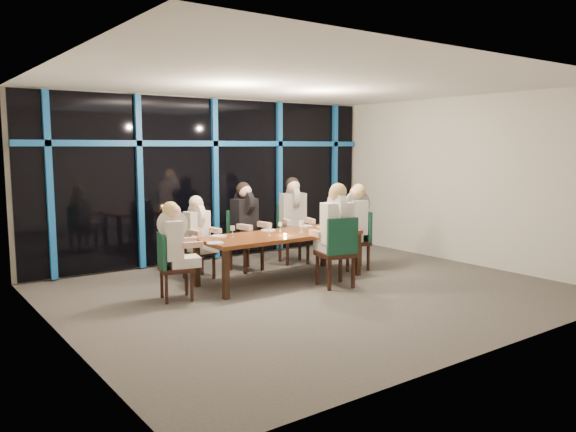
# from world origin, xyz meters

# --- Properties ---
(room) EXTENTS (7.04, 7.00, 3.02)m
(room) POSITION_xyz_m (0.00, 0.00, 2.02)
(room) COLOR #59544E
(room) RESTS_ON ground
(window_wall) EXTENTS (6.86, 0.43, 2.94)m
(window_wall) POSITION_xyz_m (0.01, 2.93, 1.55)
(window_wall) COLOR black
(window_wall) RESTS_ON ground
(dining_table) EXTENTS (2.60, 1.00, 0.75)m
(dining_table) POSITION_xyz_m (0.00, 0.80, 0.68)
(dining_table) COLOR brown
(dining_table) RESTS_ON ground
(chair_far_left) EXTENTS (0.46, 0.46, 0.91)m
(chair_far_left) POSITION_xyz_m (-0.99, 1.76, 0.51)
(chair_far_left) COLOR black
(chair_far_left) RESTS_ON ground
(chair_far_mid) EXTENTS (0.54, 0.54, 1.03)m
(chair_far_mid) POSITION_xyz_m (-0.06, 1.83, 0.58)
(chair_far_mid) COLOR black
(chair_far_mid) RESTS_ON ground
(chair_far_right) EXTENTS (0.61, 0.61, 1.06)m
(chair_far_right) POSITION_xyz_m (1.00, 1.85, 0.59)
(chair_far_right) COLOR black
(chair_far_right) RESTS_ON ground
(chair_end_left) EXTENTS (0.52, 0.52, 0.93)m
(chair_end_left) POSITION_xyz_m (-1.88, 0.76, 0.52)
(chair_end_left) COLOR black
(chair_end_left) RESTS_ON ground
(chair_end_right) EXTENTS (0.61, 0.61, 1.00)m
(chair_end_right) POSITION_xyz_m (1.60, 0.70, 0.56)
(chair_end_right) COLOR black
(chair_end_right) RESTS_ON ground
(chair_near_mid) EXTENTS (0.60, 0.60, 1.07)m
(chair_near_mid) POSITION_xyz_m (0.43, -0.08, 0.60)
(chair_near_mid) COLOR black
(chair_near_mid) RESTS_ON ground
(diner_far_left) EXTENTS (0.48, 0.59, 0.89)m
(diner_far_left) POSITION_xyz_m (-0.98, 1.68, 0.87)
(diner_far_left) COLOR silver
(diner_far_left) RESTS_ON ground
(diner_far_mid) EXTENTS (0.55, 0.67, 1.00)m
(diner_far_mid) POSITION_xyz_m (-0.05, 1.75, 0.98)
(diner_far_mid) COLOR black
(diner_far_mid) RESTS_ON ground
(diner_far_right) EXTENTS (0.61, 0.72, 1.03)m
(diner_far_right) POSITION_xyz_m (0.98, 1.77, 1.01)
(diner_far_right) COLOR black
(diner_far_right) RESTS_ON ground
(diner_end_left) EXTENTS (0.63, 0.52, 0.91)m
(diner_end_left) POSITION_xyz_m (-1.81, 0.74, 0.89)
(diner_end_left) COLOR silver
(diner_end_left) RESTS_ON ground
(diner_end_right) EXTENTS (0.69, 0.62, 0.98)m
(diner_end_right) POSITION_xyz_m (1.52, 0.74, 0.96)
(diner_end_right) COLOR black
(diner_end_right) RESTS_ON ground
(diner_near_mid) EXTENTS (0.60, 0.72, 1.04)m
(diner_near_mid) POSITION_xyz_m (0.45, 0.01, 1.02)
(diner_near_mid) COLOR silver
(diner_near_mid) RESTS_ON ground
(plate_far_left) EXTENTS (0.24, 0.24, 0.01)m
(plate_far_left) POSITION_xyz_m (-0.92, 1.12, 0.76)
(plate_far_left) COLOR white
(plate_far_left) RESTS_ON dining_table
(plate_far_mid) EXTENTS (0.24, 0.24, 0.01)m
(plate_far_mid) POSITION_xyz_m (0.03, 1.19, 0.76)
(plate_far_mid) COLOR white
(plate_far_mid) RESTS_ON dining_table
(plate_far_right) EXTENTS (0.24, 0.24, 0.01)m
(plate_far_right) POSITION_xyz_m (0.83, 1.22, 0.76)
(plate_far_right) COLOR white
(plate_far_right) RESTS_ON dining_table
(plate_end_left) EXTENTS (0.24, 0.24, 0.01)m
(plate_end_left) POSITION_xyz_m (-1.26, 0.61, 0.76)
(plate_end_left) COLOR white
(plate_end_left) RESTS_ON dining_table
(plate_end_right) EXTENTS (0.24, 0.24, 0.01)m
(plate_end_right) POSITION_xyz_m (0.99, 0.95, 0.76)
(plate_end_right) COLOR white
(plate_end_right) RESTS_ON dining_table
(plate_near_mid) EXTENTS (0.24, 0.24, 0.01)m
(plate_near_mid) POSITION_xyz_m (0.58, 0.56, 0.76)
(plate_near_mid) COLOR white
(plate_near_mid) RESTS_ON dining_table
(wine_bottle) EXTENTS (0.08, 0.08, 0.34)m
(wine_bottle) POSITION_xyz_m (1.04, 0.69, 0.88)
(wine_bottle) COLOR black
(wine_bottle) RESTS_ON dining_table
(water_pitcher) EXTENTS (0.11, 0.10, 0.18)m
(water_pitcher) POSITION_xyz_m (0.65, 0.54, 0.84)
(water_pitcher) COLOR silver
(water_pitcher) RESTS_ON dining_table
(tea_light) EXTENTS (0.05, 0.05, 0.03)m
(tea_light) POSITION_xyz_m (-0.04, 0.62, 0.76)
(tea_light) COLOR #FFA54C
(tea_light) RESTS_ON dining_table
(wine_glass_a) EXTENTS (0.06, 0.06, 0.17)m
(wine_glass_a) POSITION_xyz_m (-0.25, 0.76, 0.87)
(wine_glass_a) COLOR silver
(wine_glass_a) RESTS_ON dining_table
(wine_glass_b) EXTENTS (0.06, 0.06, 0.16)m
(wine_glass_b) POSITION_xyz_m (0.11, 0.97, 0.86)
(wine_glass_b) COLOR silver
(wine_glass_b) RESTS_ON dining_table
(wine_glass_c) EXTENTS (0.07, 0.07, 0.19)m
(wine_glass_c) POSITION_xyz_m (0.35, 0.72, 0.89)
(wine_glass_c) COLOR silver
(wine_glass_c) RESTS_ON dining_table
(wine_glass_d) EXTENTS (0.07, 0.07, 0.17)m
(wine_glass_d) POSITION_xyz_m (-0.78, 0.95, 0.88)
(wine_glass_d) COLOR silver
(wine_glass_d) RESTS_ON dining_table
(wine_glass_e) EXTENTS (0.07, 0.07, 0.18)m
(wine_glass_e) POSITION_xyz_m (0.97, 0.95, 0.88)
(wine_glass_e) COLOR silver
(wine_glass_e) RESTS_ON dining_table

